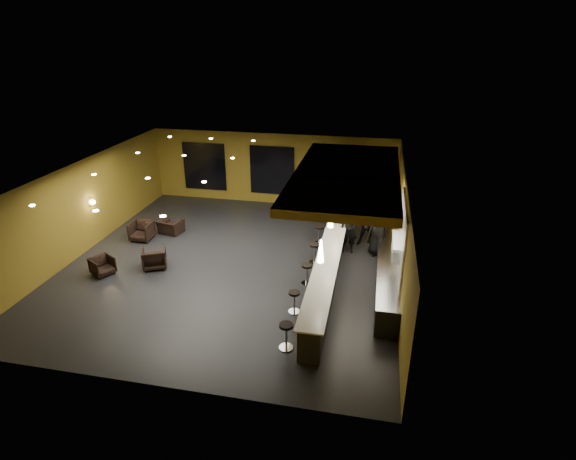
% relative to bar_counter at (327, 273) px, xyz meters
% --- Properties ---
extents(floor, '(12.00, 13.00, 0.10)m').
position_rel_bar_counter_xyz_m(floor, '(-3.65, 1.00, -0.55)').
color(floor, black).
rests_on(floor, ground).
extents(ceiling, '(12.00, 13.00, 0.10)m').
position_rel_bar_counter_xyz_m(ceiling, '(-3.65, 1.00, 3.05)').
color(ceiling, black).
extents(wall_back, '(12.00, 0.10, 3.50)m').
position_rel_bar_counter_xyz_m(wall_back, '(-3.65, 7.55, 1.25)').
color(wall_back, olive).
rests_on(wall_back, floor).
extents(wall_front, '(12.00, 0.10, 3.50)m').
position_rel_bar_counter_xyz_m(wall_front, '(-3.65, -5.55, 1.25)').
color(wall_front, olive).
rests_on(wall_front, floor).
extents(wall_left, '(0.10, 13.00, 3.50)m').
position_rel_bar_counter_xyz_m(wall_left, '(-9.70, 1.00, 1.25)').
color(wall_left, olive).
rests_on(wall_left, floor).
extents(wall_right, '(0.10, 13.00, 3.50)m').
position_rel_bar_counter_xyz_m(wall_right, '(2.40, 1.00, 1.25)').
color(wall_right, olive).
rests_on(wall_right, floor).
extents(wood_soffit, '(3.60, 8.00, 0.28)m').
position_rel_bar_counter_xyz_m(wood_soffit, '(0.35, 2.00, 2.86)').
color(wood_soffit, '#AC8032').
rests_on(wood_soffit, ceiling).
extents(window_left, '(2.20, 0.06, 2.40)m').
position_rel_bar_counter_xyz_m(window_left, '(-7.15, 7.44, 1.20)').
color(window_left, black).
rests_on(window_left, wall_back).
extents(window_center, '(2.20, 0.06, 2.40)m').
position_rel_bar_counter_xyz_m(window_center, '(-3.65, 7.44, 1.20)').
color(window_center, black).
rests_on(window_center, wall_back).
extents(window_right, '(2.20, 0.06, 2.40)m').
position_rel_bar_counter_xyz_m(window_right, '(-0.65, 7.44, 1.20)').
color(window_right, black).
rests_on(window_right, wall_back).
extents(tile_backsplash, '(0.06, 3.20, 2.40)m').
position_rel_bar_counter_xyz_m(tile_backsplash, '(2.31, 0.00, 1.50)').
color(tile_backsplash, white).
rests_on(tile_backsplash, wall_right).
extents(bar_counter, '(0.60, 8.00, 1.00)m').
position_rel_bar_counter_xyz_m(bar_counter, '(0.00, 0.00, 0.00)').
color(bar_counter, black).
rests_on(bar_counter, floor).
extents(bar_top, '(0.78, 8.10, 0.05)m').
position_rel_bar_counter_xyz_m(bar_top, '(0.00, 0.00, 0.52)').
color(bar_top, silver).
rests_on(bar_top, bar_counter).
extents(prep_counter, '(0.70, 6.00, 0.86)m').
position_rel_bar_counter_xyz_m(prep_counter, '(2.00, 0.50, -0.07)').
color(prep_counter, black).
rests_on(prep_counter, floor).
extents(prep_top, '(0.72, 6.00, 0.03)m').
position_rel_bar_counter_xyz_m(prep_top, '(2.00, 0.50, 0.39)').
color(prep_top, silver).
rests_on(prep_top, prep_counter).
extents(wall_shelf_lower, '(0.30, 1.50, 0.03)m').
position_rel_bar_counter_xyz_m(wall_shelf_lower, '(2.17, -0.20, 1.10)').
color(wall_shelf_lower, silver).
rests_on(wall_shelf_lower, wall_right).
extents(wall_shelf_upper, '(0.30, 1.50, 0.03)m').
position_rel_bar_counter_xyz_m(wall_shelf_upper, '(2.17, -0.20, 1.55)').
color(wall_shelf_upper, silver).
rests_on(wall_shelf_upper, wall_right).
extents(column, '(0.60, 0.60, 3.50)m').
position_rel_bar_counter_xyz_m(column, '(0.00, 4.60, 1.25)').
color(column, '#A39424').
rests_on(column, floor).
extents(wall_sconce, '(0.22, 0.22, 0.22)m').
position_rel_bar_counter_xyz_m(wall_sconce, '(-9.53, 1.50, 1.30)').
color(wall_sconce, '#FFE5B2').
rests_on(wall_sconce, wall_left).
extents(pendant_0, '(0.20, 0.20, 0.70)m').
position_rel_bar_counter_xyz_m(pendant_0, '(0.00, -2.00, 1.85)').
color(pendant_0, white).
rests_on(pendant_0, wood_soffit).
extents(pendant_1, '(0.20, 0.20, 0.70)m').
position_rel_bar_counter_xyz_m(pendant_1, '(0.00, 0.50, 1.85)').
color(pendant_1, white).
rests_on(pendant_1, wood_soffit).
extents(pendant_2, '(0.20, 0.20, 0.70)m').
position_rel_bar_counter_xyz_m(pendant_2, '(0.00, 3.00, 1.85)').
color(pendant_2, white).
rests_on(pendant_2, wood_soffit).
extents(staff_a, '(0.72, 0.51, 1.89)m').
position_rel_bar_counter_xyz_m(staff_a, '(0.50, 2.75, 0.45)').
color(staff_a, black).
rests_on(staff_a, floor).
extents(staff_b, '(0.99, 0.83, 1.82)m').
position_rel_bar_counter_xyz_m(staff_b, '(1.24, 3.56, 0.41)').
color(staff_b, black).
rests_on(staff_b, floor).
extents(staff_c, '(0.91, 0.67, 1.69)m').
position_rel_bar_counter_xyz_m(staff_c, '(1.60, 2.76, 0.35)').
color(staff_c, black).
rests_on(staff_c, floor).
extents(armchair_a, '(0.98, 0.97, 0.66)m').
position_rel_bar_counter_xyz_m(armchair_a, '(-7.95, -0.75, -0.17)').
color(armchair_a, black).
rests_on(armchair_a, floor).
extents(armchair_b, '(1.12, 1.13, 0.78)m').
position_rel_bar_counter_xyz_m(armchair_b, '(-6.37, 0.10, -0.11)').
color(armchair_b, black).
rests_on(armchair_b, floor).
extents(armchair_c, '(0.85, 0.87, 0.79)m').
position_rel_bar_counter_xyz_m(armchair_c, '(-7.98, 2.18, -0.11)').
color(armchair_c, black).
rests_on(armchair_c, floor).
extents(armchair_d, '(1.10, 1.00, 0.62)m').
position_rel_bar_counter_xyz_m(armchair_d, '(-7.11, 3.03, -0.19)').
color(armchair_d, black).
rests_on(armchair_d, floor).
extents(bar_stool_0, '(0.40, 0.40, 0.79)m').
position_rel_bar_counter_xyz_m(bar_stool_0, '(-0.69, -3.46, 0.01)').
color(bar_stool_0, silver).
rests_on(bar_stool_0, floor).
extents(bar_stool_1, '(0.37, 0.37, 0.72)m').
position_rel_bar_counter_xyz_m(bar_stool_1, '(-0.80, -1.72, -0.04)').
color(bar_stool_1, silver).
rests_on(bar_stool_1, floor).
extents(bar_stool_2, '(0.37, 0.37, 0.74)m').
position_rel_bar_counter_xyz_m(bar_stool_2, '(-0.70, 0.04, -0.03)').
color(bar_stool_2, silver).
rests_on(bar_stool_2, floor).
extents(bar_stool_3, '(0.39, 0.39, 0.78)m').
position_rel_bar_counter_xyz_m(bar_stool_3, '(-0.66, 1.60, -0.00)').
color(bar_stool_3, silver).
rests_on(bar_stool_3, floor).
extents(bar_stool_4, '(0.38, 0.38, 0.75)m').
position_rel_bar_counter_xyz_m(bar_stool_4, '(-0.72, 3.30, -0.02)').
color(bar_stool_4, silver).
rests_on(bar_stool_4, floor).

